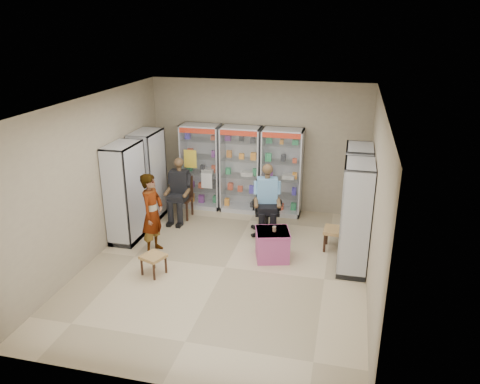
% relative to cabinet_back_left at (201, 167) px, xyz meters
% --- Properties ---
extents(floor, '(6.00, 6.00, 0.00)m').
position_rel_cabinet_back_left_xyz_m(floor, '(1.30, -2.73, -1.00)').
color(floor, '#C5B089').
rests_on(floor, ground).
extents(room_shell, '(5.02, 6.02, 3.01)m').
position_rel_cabinet_back_left_xyz_m(room_shell, '(1.30, -2.73, 0.97)').
color(room_shell, tan).
rests_on(room_shell, ground).
extents(cabinet_back_left, '(0.90, 0.50, 2.00)m').
position_rel_cabinet_back_left_xyz_m(cabinet_back_left, '(0.00, 0.00, 0.00)').
color(cabinet_back_left, '#A0A2A7').
rests_on(cabinet_back_left, floor).
extents(cabinet_back_mid, '(0.90, 0.50, 2.00)m').
position_rel_cabinet_back_left_xyz_m(cabinet_back_mid, '(0.95, 0.00, 0.00)').
color(cabinet_back_mid, '#AFB2B7').
rests_on(cabinet_back_mid, floor).
extents(cabinet_back_right, '(0.90, 0.50, 2.00)m').
position_rel_cabinet_back_left_xyz_m(cabinet_back_right, '(1.90, 0.00, 0.00)').
color(cabinet_back_right, silver).
rests_on(cabinet_back_right, floor).
extents(cabinet_right_far, '(0.90, 0.50, 2.00)m').
position_rel_cabinet_back_left_xyz_m(cabinet_right_far, '(3.53, -1.13, 0.00)').
color(cabinet_right_far, '#BABBC2').
rests_on(cabinet_right_far, floor).
extents(cabinet_right_near, '(0.90, 0.50, 2.00)m').
position_rel_cabinet_back_left_xyz_m(cabinet_right_near, '(3.53, -2.23, 0.00)').
color(cabinet_right_near, '#AFB1B7').
rests_on(cabinet_right_near, floor).
extents(cabinet_left_far, '(0.90, 0.50, 2.00)m').
position_rel_cabinet_back_left_xyz_m(cabinet_left_far, '(-0.93, -0.93, 0.00)').
color(cabinet_left_far, '#B9BCC1').
rests_on(cabinet_left_far, floor).
extents(cabinet_left_near, '(0.90, 0.50, 2.00)m').
position_rel_cabinet_back_left_xyz_m(cabinet_left_near, '(-0.93, -2.03, 0.00)').
color(cabinet_left_near, '#A2A5A9').
rests_on(cabinet_left_near, floor).
extents(wooden_chair, '(0.42, 0.42, 0.94)m').
position_rel_cabinet_back_left_xyz_m(wooden_chair, '(-0.25, -0.73, -0.53)').
color(wooden_chair, black).
rests_on(wooden_chair, floor).
extents(seated_customer, '(0.44, 0.60, 1.34)m').
position_rel_cabinet_back_left_xyz_m(seated_customer, '(-0.25, -0.78, -0.33)').
color(seated_customer, black).
rests_on(seated_customer, floor).
extents(office_chair, '(0.74, 0.74, 1.14)m').
position_rel_cabinet_back_left_xyz_m(office_chair, '(1.78, -1.12, -0.43)').
color(office_chair, black).
rests_on(office_chair, floor).
extents(seated_shopkeeper, '(0.61, 0.75, 1.45)m').
position_rel_cabinet_back_left_xyz_m(seated_shopkeeper, '(1.78, -1.17, -0.28)').
color(seated_shopkeeper, '#678FCB').
rests_on(seated_shopkeeper, floor).
extents(pink_trunk, '(0.72, 0.71, 0.57)m').
position_rel_cabinet_back_left_xyz_m(pink_trunk, '(2.08, -2.19, -0.71)').
color(pink_trunk, '#A1407F').
rests_on(pink_trunk, floor).
extents(tea_glass, '(0.07, 0.07, 0.10)m').
position_rel_cabinet_back_left_xyz_m(tea_glass, '(2.11, -2.20, -0.38)').
color(tea_glass, '#562807').
rests_on(tea_glass, pink_trunk).
extents(woven_stool_a, '(0.46, 0.46, 0.43)m').
position_rel_cabinet_back_left_xyz_m(woven_stool_a, '(3.20, -1.53, -0.78)').
color(woven_stool_a, olive).
rests_on(woven_stool_a, floor).
extents(woven_stool_b, '(0.48, 0.48, 0.37)m').
position_rel_cabinet_back_left_xyz_m(woven_stool_b, '(0.14, -3.24, -0.81)').
color(woven_stool_b, '#A28844').
rests_on(woven_stool_b, floor).
extents(standing_man, '(0.42, 0.60, 1.59)m').
position_rel_cabinet_back_left_xyz_m(standing_man, '(-0.20, -2.43, -0.21)').
color(standing_man, gray).
rests_on(standing_man, floor).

